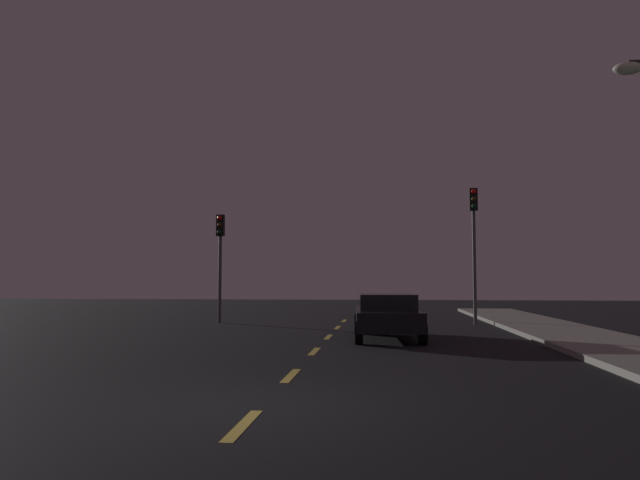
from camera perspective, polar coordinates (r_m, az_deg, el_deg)
name	(u,v)px	position (r m, az deg, el deg)	size (l,w,h in m)	color
ground_plane	(317,349)	(15.59, -0.28, -10.33)	(80.00, 80.00, 0.00)	black
sidewalk_curb_right	(622,349)	(16.55, 26.89, -9.27)	(3.00, 40.00, 0.15)	gray
lane_stripe_nearest	(243,425)	(7.60, -7.36, -17.09)	(0.16, 1.60, 0.01)	#EACC4C
lane_stripe_second	(291,375)	(11.27, -2.78, -12.78)	(0.16, 1.60, 0.01)	#EACC4C
lane_stripe_third	(314,351)	(15.00, -0.53, -10.56)	(0.16, 1.60, 0.01)	#EACC4C
lane_stripe_fourth	(328,337)	(18.76, 0.80, -9.23)	(0.16, 1.60, 0.01)	#EACC4C
lane_stripe_fifth	(338,327)	(22.53, 1.69, -8.34)	(0.16, 1.60, 0.01)	#EACC4C
lane_stripe_sixth	(344,321)	(26.31, 2.32, -7.70)	(0.16, 1.60, 0.01)	#EACC4C
traffic_signal_left	(220,246)	(25.37, -9.51, -0.60)	(0.32, 0.38, 4.52)	#4C4C51
traffic_signal_right	(474,230)	(24.77, 14.47, 0.97)	(0.32, 0.38, 5.47)	#4C4C51
car_stopped_ahead	(387,315)	(18.24, 6.41, -7.15)	(2.16, 4.55, 1.35)	black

